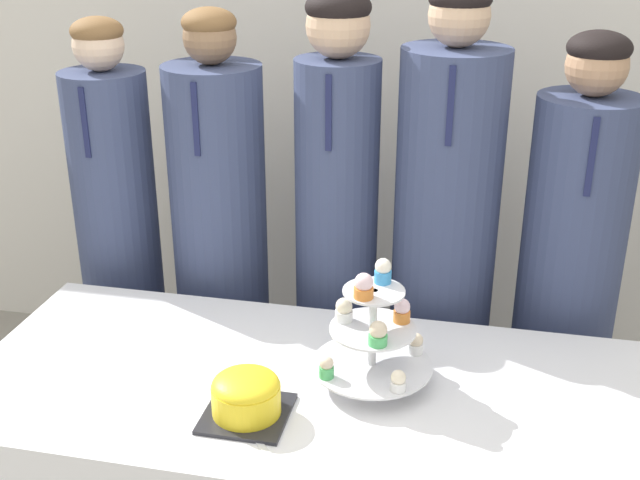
{
  "coord_description": "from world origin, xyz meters",
  "views": [
    {
      "loc": [
        0.4,
        -1.29,
        1.86
      ],
      "look_at": [
        0.02,
        0.44,
        1.1
      ],
      "focal_mm": 45.0,
      "sensor_mm": 36.0,
      "label": 1
    }
  ],
  "objects_px": {
    "student_1": "(222,261)",
    "student_2": "(336,255)",
    "student_4": "(566,296)",
    "student_3": "(442,268)",
    "cupcake_stand": "(373,333)",
    "round_cake": "(246,395)",
    "student_0": "(121,254)",
    "cake_knife": "(257,442)"
  },
  "relations": [
    {
      "from": "student_1",
      "to": "student_2",
      "type": "relative_size",
      "value": 0.96
    },
    {
      "from": "student_1",
      "to": "student_4",
      "type": "bearing_deg",
      "value": -0.0
    },
    {
      "from": "student_2",
      "to": "student_3",
      "type": "bearing_deg",
      "value": 0.0
    },
    {
      "from": "cupcake_stand",
      "to": "student_2",
      "type": "bearing_deg",
      "value": 109.48
    },
    {
      "from": "round_cake",
      "to": "student_1",
      "type": "height_order",
      "value": "student_1"
    },
    {
      "from": "student_1",
      "to": "student_3",
      "type": "xyz_separation_m",
      "value": [
        0.73,
        0.0,
        0.05
      ]
    },
    {
      "from": "student_0",
      "to": "student_4",
      "type": "bearing_deg",
      "value": 0.0
    },
    {
      "from": "cake_knife",
      "to": "cupcake_stand",
      "type": "bearing_deg",
      "value": 103.99
    },
    {
      "from": "student_4",
      "to": "student_1",
      "type": "bearing_deg",
      "value": 180.0
    },
    {
      "from": "student_3",
      "to": "student_2",
      "type": "bearing_deg",
      "value": -180.0
    },
    {
      "from": "cupcake_stand",
      "to": "student_4",
      "type": "distance_m",
      "value": 0.79
    },
    {
      "from": "cupcake_stand",
      "to": "student_1",
      "type": "relative_size",
      "value": 0.21
    },
    {
      "from": "student_3",
      "to": "student_0",
      "type": "bearing_deg",
      "value": -180.0
    },
    {
      "from": "student_4",
      "to": "cake_knife",
      "type": "bearing_deg",
      "value": -129.43
    },
    {
      "from": "cake_knife",
      "to": "student_3",
      "type": "distance_m",
      "value": 0.96
    },
    {
      "from": "cupcake_stand",
      "to": "student_2",
      "type": "height_order",
      "value": "student_2"
    },
    {
      "from": "student_2",
      "to": "student_1",
      "type": "bearing_deg",
      "value": 180.0
    },
    {
      "from": "student_2",
      "to": "student_3",
      "type": "distance_m",
      "value": 0.34
    },
    {
      "from": "student_1",
      "to": "student_2",
      "type": "distance_m",
      "value": 0.4
    },
    {
      "from": "cupcake_stand",
      "to": "student_3",
      "type": "distance_m",
      "value": 0.61
    },
    {
      "from": "cupcake_stand",
      "to": "cake_knife",
      "type": "bearing_deg",
      "value": -125.63
    },
    {
      "from": "student_0",
      "to": "student_3",
      "type": "height_order",
      "value": "student_3"
    },
    {
      "from": "round_cake",
      "to": "student_3",
      "type": "relative_size",
      "value": 0.12
    },
    {
      "from": "round_cake",
      "to": "student_1",
      "type": "bearing_deg",
      "value": 112.63
    },
    {
      "from": "round_cake",
      "to": "student_0",
      "type": "bearing_deg",
      "value": 131.26
    },
    {
      "from": "student_3",
      "to": "student_4",
      "type": "relative_size",
      "value": 1.08
    },
    {
      "from": "round_cake",
      "to": "student_3",
      "type": "height_order",
      "value": "student_3"
    },
    {
      "from": "student_2",
      "to": "student_3",
      "type": "relative_size",
      "value": 0.98
    },
    {
      "from": "student_1",
      "to": "student_0",
      "type": "bearing_deg",
      "value": -180.0
    },
    {
      "from": "student_3",
      "to": "cupcake_stand",
      "type": "bearing_deg",
      "value": -102.82
    },
    {
      "from": "student_1",
      "to": "student_3",
      "type": "bearing_deg",
      "value": 0.0
    },
    {
      "from": "cake_knife",
      "to": "student_0",
      "type": "height_order",
      "value": "student_0"
    },
    {
      "from": "round_cake",
      "to": "cake_knife",
      "type": "distance_m",
      "value": 0.12
    },
    {
      "from": "round_cake",
      "to": "cake_knife",
      "type": "bearing_deg",
      "value": -60.94
    },
    {
      "from": "student_2",
      "to": "student_4",
      "type": "distance_m",
      "value": 0.73
    },
    {
      "from": "student_0",
      "to": "cake_knife",
      "type": "bearing_deg",
      "value": -49.88
    },
    {
      "from": "round_cake",
      "to": "student_3",
      "type": "distance_m",
      "value": 0.89
    },
    {
      "from": "student_0",
      "to": "student_1",
      "type": "xyz_separation_m",
      "value": [
        0.37,
        0.0,
        0.01
      ]
    },
    {
      "from": "cake_knife",
      "to": "student_1",
      "type": "height_order",
      "value": "student_1"
    },
    {
      "from": "student_0",
      "to": "student_4",
      "type": "xyz_separation_m",
      "value": [
        1.48,
        0.0,
        -0.0
      ]
    },
    {
      "from": "round_cake",
      "to": "cupcake_stand",
      "type": "bearing_deg",
      "value": 37.39
    },
    {
      "from": "cupcake_stand",
      "to": "student_1",
      "type": "height_order",
      "value": "student_1"
    }
  ]
}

